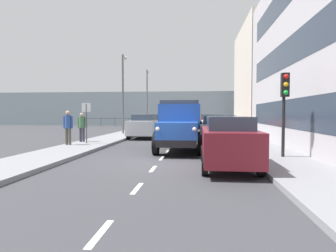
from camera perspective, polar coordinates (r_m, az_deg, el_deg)
name	(u,v)px	position (r m, az deg, el deg)	size (l,w,h in m)	color
ground_plane	(178,138)	(21.75, 1.92, -2.38)	(80.00, 80.00, 0.00)	#38383D
sidewalk_left	(243,138)	(21.92, 14.03, -2.21)	(2.39, 38.55, 0.15)	gray
sidewalk_right	(116,137)	(22.53, -9.86, -2.05)	(2.39, 38.55, 0.15)	gray
road_centreline_markings	(177,139)	(20.88, 1.75, -2.57)	(0.12, 33.90, 0.01)	silver
building_far_block	(272,79)	(32.49, 19.23, 8.43)	(6.20, 12.13, 10.58)	beige
sea_horizon	(188,109)	(43.93, 3.92, 3.31)	(80.00, 0.80, 5.00)	#84939E
seawall_railing	(188,120)	(40.34, 3.74, 1.14)	(28.08, 0.08, 1.20)	#4C5156
truck_vintage_blue	(180,127)	(14.27, 2.25, -0.16)	(2.17, 5.64, 2.43)	black
car_maroon_kerbside_near	(228,141)	(10.18, 11.36, -2.85)	(1.77, 4.39, 1.72)	maroon
car_grey_kerbside_1	(218,131)	(15.52, 9.46, -1.03)	(1.91, 4.24, 1.72)	slate
car_white_kerbside_2	(212,126)	(21.44, 8.46, -0.07)	(1.77, 4.26, 1.72)	white
car_red_kerbside_3	(209,123)	(27.59, 7.88, 0.48)	(1.91, 4.00, 1.72)	#B21E1E
car_silver_oppositeside_0	(144,126)	(21.93, -4.52, 0.00)	(1.94, 4.19, 1.72)	#B7BABF
car_black_oppositeside_1	(156,123)	(27.96, -2.27, 0.53)	(1.96, 4.10, 1.72)	black
pedestrian_by_lamp	(68,125)	(16.80, -18.48, 0.26)	(0.53, 0.34, 1.81)	#4C473D
pedestrian_near_railing	(82,125)	(18.30, -16.05, 0.24)	(0.53, 0.34, 1.71)	#383342
traffic_light_near	(285,96)	(12.27, 21.29, 5.29)	(0.28, 0.41, 3.20)	black
lamp_post_promenade	(123,87)	(25.39, -8.50, 7.40)	(0.32, 1.14, 6.53)	#59595B
lamp_post_far	(147,93)	(36.75, -3.97, 6.22)	(0.32, 1.14, 6.94)	#59595B
street_sign	(86,116)	(17.26, -15.28, 1.88)	(0.50, 0.07, 2.25)	#4C4C4C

